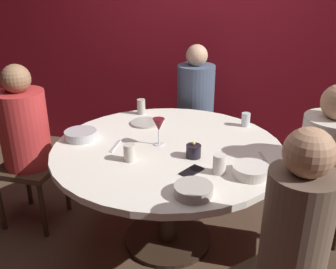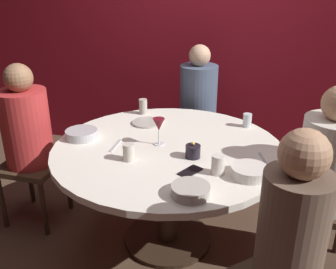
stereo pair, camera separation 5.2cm
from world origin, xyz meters
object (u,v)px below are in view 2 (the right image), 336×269
cup_center_front (218,165)px  cup_near_candle (143,106)px  seated_diner_front_right (292,234)px  cell_phone (190,171)px  cup_by_right_diner (247,120)px  dining_table (168,165)px  seated_diner_left (26,129)px  dinner_plate (147,122)px  seated_diner_back (198,99)px  candle_holder (193,151)px  bowl_salad_center (249,172)px  seated_diner_right (329,164)px  bowl_serving_large (82,134)px  wine_glass (159,126)px  cup_by_left_diner (129,152)px  bowl_small_white (191,190)px

cup_center_front → cup_near_candle: bearing=131.1°
cup_center_front → seated_diner_front_right: bearing=-50.8°
cell_phone → cup_by_right_diner: cup_by_right_diner is taller
dining_table → seated_diner_left: size_ratio=1.22×
dinner_plate → cell_phone: dinner_plate is taller
seated_diner_back → cup_by_right_diner: seated_diner_back is taller
candle_holder → bowl_salad_center: bearing=-23.1°
candle_holder → seated_diner_back: bearing=99.4°
seated_diner_left → seated_diner_right: 1.97m
bowl_serving_large → cup_by_right_diner: cup_by_right_diner is taller
wine_glass → cup_by_left_diner: 0.29m
dining_table → cup_by_left_diner: cup_by_left_diner is taller
bowl_serving_large → cup_near_candle: bearing=66.4°
seated_diner_left → cup_by_left_diner: seated_diner_left is taller
bowl_small_white → cup_by_left_diner: (-0.42, 0.28, 0.02)m
bowl_small_white → cup_by_right_diner: cup_by_right_diner is taller
dining_table → candle_holder: 0.27m
bowl_salad_center → cup_center_front: 0.17m
cell_phone → cup_near_candle: cup_near_candle is taller
seated_diner_front_right → cup_center_front: size_ratio=11.10×
seated_diner_back → seated_diner_right: seated_diner_back is taller
cup_near_candle → cup_by_left_diner: (0.17, -0.77, -0.01)m
bowl_small_white → cup_center_front: 0.27m
seated_diner_left → wine_glass: 0.97m
cell_phone → bowl_small_white: (0.05, -0.23, 0.02)m
seated_diner_back → bowl_serving_large: seated_diner_back is taller
cell_phone → bowl_serving_large: (-0.79, 0.27, 0.02)m
candle_holder → bowl_small_white: size_ratio=0.51×
seated_diner_left → bowl_salad_center: (1.54, -0.25, 0.02)m
dinner_plate → dining_table: bearing=-53.6°
bowl_serving_large → bowl_salad_center: 1.13m
seated_diner_back → cell_phone: 1.30m
candle_holder → cup_by_right_diner: candle_holder is taller
seated_diner_back → dinner_plate: 0.70m
cup_near_candle → cup_center_front: (0.69, -0.80, -0.00)m
seated_diner_back → seated_diner_front_right: size_ratio=0.99×
seated_diner_right → dinner_plate: size_ratio=5.47×
cup_by_left_diner → dinner_plate: bearing=97.9°
seated_diner_front_right → bowl_salad_center: seated_diner_front_right is taller
seated_diner_back → bowl_serving_large: 1.17m
cell_phone → cup_by_left_diner: size_ratio=1.39×
seated_diner_back → dinner_plate: size_ratio=5.50×
cup_near_candle → cup_center_front: 1.06m
bowl_salad_center → seated_diner_right: bearing=30.8°
wine_glass → dining_table: bearing=-9.4°
cup_by_right_diner → cup_center_front: 0.74m
wine_glass → cup_center_front: bearing=-33.9°
dining_table → cup_near_candle: bearing=123.0°
candle_holder → wine_glass: bearing=153.7°
cup_by_right_diner → dining_table: bearing=-134.2°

